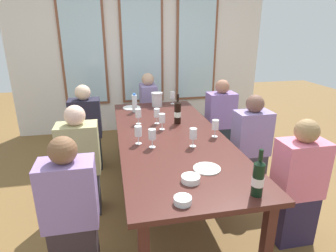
# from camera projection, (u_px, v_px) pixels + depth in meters

# --- Properties ---
(ground_plane) EXTENTS (12.00, 12.00, 0.00)m
(ground_plane) POSITION_uv_depth(u_px,v_px,m) (170.00, 197.00, 3.12)
(ground_plane) COLOR brown
(back_wall_with_windows) EXTENTS (4.25, 0.10, 2.90)m
(back_wall_with_windows) POSITION_uv_depth(u_px,v_px,m) (142.00, 47.00, 4.78)
(back_wall_with_windows) COLOR silver
(back_wall_with_windows) RESTS_ON ground
(dining_table) EXTENTS (1.05, 2.59, 0.74)m
(dining_table) POSITION_uv_depth(u_px,v_px,m) (171.00, 140.00, 2.89)
(dining_table) COLOR #451F1A
(dining_table) RESTS_ON ground
(white_plate_0) EXTENTS (0.24, 0.24, 0.01)m
(white_plate_0) POSITION_uv_depth(u_px,v_px,m) (132.00, 108.00, 3.80)
(white_plate_0) COLOR white
(white_plate_0) RESTS_ON dining_table
(white_plate_1) EXTENTS (0.21, 0.21, 0.01)m
(white_plate_1) POSITION_uv_depth(u_px,v_px,m) (207.00, 169.00, 2.18)
(white_plate_1) COLOR white
(white_plate_1) RESTS_ON dining_table
(metal_pitcher) EXTENTS (0.16, 0.16, 0.19)m
(metal_pitcher) POSITION_uv_depth(u_px,v_px,m) (157.00, 99.00, 3.86)
(metal_pitcher) COLOR silver
(metal_pitcher) RESTS_ON dining_table
(wine_bottle_0) EXTENTS (0.08, 0.08, 0.32)m
(wine_bottle_0) POSITION_uv_depth(u_px,v_px,m) (258.00, 178.00, 1.81)
(wine_bottle_0) COLOR black
(wine_bottle_0) RESTS_ON dining_table
(wine_bottle_1) EXTENTS (0.08, 0.08, 0.34)m
(wine_bottle_1) POSITION_uv_depth(u_px,v_px,m) (178.00, 112.00, 3.17)
(wine_bottle_1) COLOR black
(wine_bottle_1) RESTS_ON dining_table
(tasting_bowl_0) EXTENTS (0.13, 0.13, 0.04)m
(tasting_bowl_0) POSITION_uv_depth(u_px,v_px,m) (191.00, 179.00, 2.00)
(tasting_bowl_0) COLOR white
(tasting_bowl_0) RESTS_ON dining_table
(tasting_bowl_1) EXTENTS (0.11, 0.11, 0.04)m
(tasting_bowl_1) POSITION_uv_depth(u_px,v_px,m) (183.00, 200.00, 1.76)
(tasting_bowl_1) COLOR white
(tasting_bowl_1) RESTS_ON dining_table
(water_bottle) EXTENTS (0.06, 0.06, 0.24)m
(water_bottle) POSITION_uv_depth(u_px,v_px,m) (135.00, 103.00, 3.60)
(water_bottle) COLOR white
(water_bottle) RESTS_ON dining_table
(wine_glass_0) EXTENTS (0.07, 0.07, 0.17)m
(wine_glass_0) POSITION_uv_depth(u_px,v_px,m) (215.00, 125.00, 2.78)
(wine_glass_0) COLOR white
(wine_glass_0) RESTS_ON dining_table
(wine_glass_1) EXTENTS (0.07, 0.07, 0.17)m
(wine_glass_1) POSITION_uv_depth(u_px,v_px,m) (193.00, 134.00, 2.56)
(wine_glass_1) COLOR white
(wine_glass_1) RESTS_ON dining_table
(wine_glass_2) EXTENTS (0.07, 0.07, 0.17)m
(wine_glass_2) POSITION_uv_depth(u_px,v_px,m) (138.00, 114.00, 3.15)
(wine_glass_2) COLOR white
(wine_glass_2) RESTS_ON dining_table
(wine_glass_3) EXTENTS (0.07, 0.07, 0.17)m
(wine_glass_3) POSITION_uv_depth(u_px,v_px,m) (138.00, 132.00, 2.62)
(wine_glass_3) COLOR white
(wine_glass_3) RESTS_ON dining_table
(wine_glass_4) EXTENTS (0.07, 0.07, 0.17)m
(wine_glass_4) POSITION_uv_depth(u_px,v_px,m) (152.00, 135.00, 2.54)
(wine_glass_4) COLOR white
(wine_glass_4) RESTS_ON dining_table
(wine_glass_5) EXTENTS (0.07, 0.07, 0.17)m
(wine_glass_5) POSITION_uv_depth(u_px,v_px,m) (157.00, 114.00, 3.16)
(wine_glass_5) COLOR white
(wine_glass_5) RESTS_ON dining_table
(wine_glass_6) EXTENTS (0.07, 0.07, 0.17)m
(wine_glass_6) POSITION_uv_depth(u_px,v_px,m) (172.00, 95.00, 3.97)
(wine_glass_6) COLOR white
(wine_glass_6) RESTS_ON dining_table
(wine_glass_7) EXTENTS (0.07, 0.07, 0.17)m
(wine_glass_7) POSITION_uv_depth(u_px,v_px,m) (162.00, 119.00, 2.98)
(wine_glass_7) COLOR white
(wine_glass_7) RESTS_ON dining_table
(seated_person_0) EXTENTS (0.38, 0.24, 1.11)m
(seated_person_0) POSITION_uv_depth(u_px,v_px,m) (71.00, 213.00, 2.01)
(seated_person_0) COLOR #35292D
(seated_person_0) RESTS_ON ground
(seated_person_1) EXTENTS (0.38, 0.24, 1.11)m
(seated_person_1) POSITION_uv_depth(u_px,v_px,m) (297.00, 186.00, 2.35)
(seated_person_1) COLOR #2B213E
(seated_person_1) RESTS_ON ground
(seated_person_2) EXTENTS (0.38, 0.24, 1.11)m
(seated_person_2) POSITION_uv_depth(u_px,v_px,m) (80.00, 164.00, 2.73)
(seated_person_2) COLOR #343238
(seated_person_2) RESTS_ON ground
(seated_person_3) EXTENTS (0.38, 0.24, 1.11)m
(seated_person_3) POSITION_uv_depth(u_px,v_px,m) (250.00, 147.00, 3.11)
(seated_person_3) COLOR #383542
(seated_person_3) RESTS_ON ground
(seated_person_4) EXTENTS (0.38, 0.24, 1.11)m
(seated_person_4) POSITION_uv_depth(u_px,v_px,m) (87.00, 130.00, 3.61)
(seated_person_4) COLOR #272A30
(seated_person_4) RESTS_ON ground
(seated_person_5) EXTENTS (0.38, 0.24, 1.11)m
(seated_person_5) POSITION_uv_depth(u_px,v_px,m) (220.00, 121.00, 3.94)
(seated_person_5) COLOR #212931
(seated_person_5) RESTS_ON ground
(seated_person_6) EXTENTS (0.24, 0.38, 1.11)m
(seated_person_6) POSITION_uv_depth(u_px,v_px,m) (149.00, 110.00, 4.46)
(seated_person_6) COLOR #28242C
(seated_person_6) RESTS_ON ground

